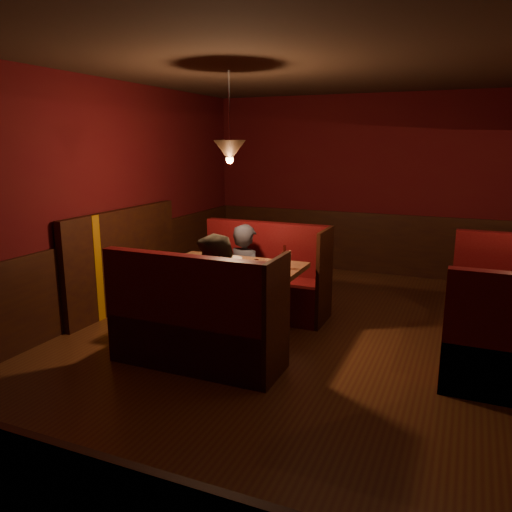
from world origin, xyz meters
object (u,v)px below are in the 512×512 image
at_px(main_table, 232,282).
at_px(main_bench_near, 195,331).
at_px(main_bench_far, 264,285).
at_px(diner_a, 246,257).
at_px(diner_b, 217,280).

xyz_separation_m(main_table, main_bench_near, (0.02, -0.87, -0.27)).
relative_size(main_table, main_bench_far, 0.91).
height_order(diner_a, diner_b, diner_b).
xyz_separation_m(main_table, main_bench_far, (0.02, 0.87, -0.27)).
bearing_deg(main_table, diner_b, -79.65).
xyz_separation_m(main_table, diner_a, (-0.14, 0.66, 0.13)).
distance_m(main_bench_far, diner_a, 0.47).
distance_m(main_bench_far, main_bench_near, 1.74).
relative_size(main_bench_far, diner_a, 1.11).
height_order(main_bench_far, main_bench_near, same).
xyz_separation_m(main_bench_far, diner_a, (-0.16, -0.21, 0.40)).
bearing_deg(main_table, main_bench_far, 88.75).
bearing_deg(diner_a, main_table, 124.10).
height_order(main_table, main_bench_far, main_bench_far).
height_order(main_table, diner_b, diner_b).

